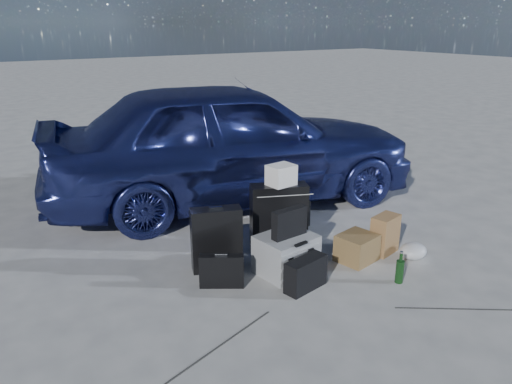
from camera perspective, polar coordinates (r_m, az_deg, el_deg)
ground at (r=4.64m, az=6.67°, el=-9.82°), size 60.00×60.00×0.00m
car at (r=6.33m, az=-2.84°, el=5.80°), size 4.91×2.82×1.57m
pelican_case at (r=4.65m, az=3.46°, el=-7.11°), size 0.55×0.47×0.37m
laptop_bag at (r=4.52m, az=3.84°, el=-3.52°), size 0.36×0.12×0.27m
briefcase at (r=4.43m, az=-3.96°, el=-9.01°), size 0.37×0.28×0.30m
suitcase_left at (r=4.67m, az=-4.54°, el=-5.41°), size 0.50×0.31×0.61m
suitcase_right at (r=5.08m, az=2.61°, el=-2.84°), size 0.60×0.41×0.68m
white_carton at (r=4.93m, az=2.90°, el=1.95°), size 0.28×0.23×0.21m
duffel_bag at (r=5.59m, az=3.09°, el=-2.82°), size 0.64×0.34×0.31m
flat_box_white at (r=5.51m, az=2.94°, el=-1.05°), size 0.46×0.40×0.07m
flat_box_black at (r=5.48m, az=3.05°, el=-0.49°), size 0.28×0.23×0.05m
kraft_bag at (r=5.18m, az=14.51°, el=-4.70°), size 0.33×0.24×0.40m
cardboard_box at (r=4.98m, az=11.46°, el=-6.27°), size 0.41×0.37×0.27m
plastic_bag at (r=5.18m, az=17.54°, el=-6.44°), size 0.32×0.29×0.16m
messenger_bag at (r=4.41m, az=5.69°, el=-9.29°), size 0.43×0.23×0.29m
green_bottle at (r=4.67m, az=16.13°, el=-8.32°), size 0.09×0.09×0.29m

